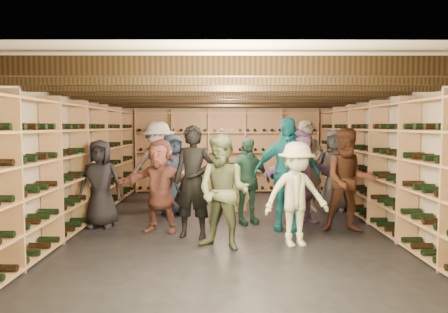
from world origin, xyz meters
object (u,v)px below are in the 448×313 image
at_px(person_8, 348,180).
at_px(person_5, 160,185).
at_px(crate_stack_right, 232,194).
at_px(person_10, 247,181).
at_px(person_9, 158,166).
at_px(person_2, 223,192).
at_px(person_7, 308,166).
at_px(person_4, 286,174).
at_px(person_11, 301,177).
at_px(person_0, 100,184).
at_px(person_1, 193,181).
at_px(person_12, 335,170).
at_px(person_3, 296,194).
at_px(crate_loose, 239,195).
at_px(crate_stack_left, 165,183).
at_px(person_6, 173,175).

bearing_deg(person_8, person_5, -174.57).
height_order(crate_stack_right, person_8, person_8).
bearing_deg(person_10, person_9, 124.29).
bearing_deg(person_2, person_7, 81.82).
relative_size(person_4, person_11, 1.12).
bearing_deg(person_0, person_1, -21.83).
distance_m(person_5, person_12, 3.75).
distance_m(person_3, person_9, 3.54).
relative_size(crate_loose, person_0, 0.34).
distance_m(person_3, person_10, 1.58).
bearing_deg(person_8, crate_stack_left, 145.54).
height_order(person_1, person_6, person_1).
bearing_deg(person_1, crate_stack_left, 117.67).
relative_size(person_4, person_12, 1.12).
bearing_deg(crate_loose, person_7, -50.64).
xyz_separation_m(person_0, person_5, (1.06, -0.33, 0.01)).
bearing_deg(person_0, person_7, 20.38).
bearing_deg(person_10, person_12, 10.93).
relative_size(person_2, person_9, 0.88).
distance_m(crate_stack_left, crate_stack_right, 1.84).
bearing_deg(crate_stack_right, person_10, -79.25).
bearing_deg(person_3, person_8, 26.30).
relative_size(person_9, person_11, 1.09).
distance_m(crate_stack_right, person_7, 1.61).
relative_size(person_3, person_10, 0.99).
xyz_separation_m(person_4, person_7, (0.64, 1.48, -0.01)).
height_order(person_2, person_9, person_9).
height_order(person_0, person_10, person_10).
distance_m(person_6, person_7, 2.68).
bearing_deg(person_6, person_9, 107.09).
bearing_deg(person_6, person_7, -15.49).
xyz_separation_m(crate_loose, person_5, (-1.41, -3.23, 0.67)).
height_order(person_7, person_11, person_7).
relative_size(crate_stack_left, person_1, 0.49).
distance_m(crate_stack_left, person_8, 4.42).
relative_size(person_5, person_12, 0.92).
height_order(crate_loose, person_11, person_11).
height_order(crate_loose, person_2, person_2).
bearing_deg(person_1, person_5, 159.78).
relative_size(person_7, person_11, 1.11).
relative_size(person_2, person_11, 0.96).
distance_m(person_1, person_10, 1.31).
distance_m(person_11, person_12, 1.49).
bearing_deg(crate_loose, crate_stack_right, -97.81).
bearing_deg(person_2, person_0, 171.99).
xyz_separation_m(person_2, person_8, (2.03, 0.97, 0.04)).
bearing_deg(person_3, person_1, 148.68).
relative_size(crate_stack_right, person_12, 0.41).
bearing_deg(person_8, person_7, 107.30).
distance_m(person_6, person_10, 1.58).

